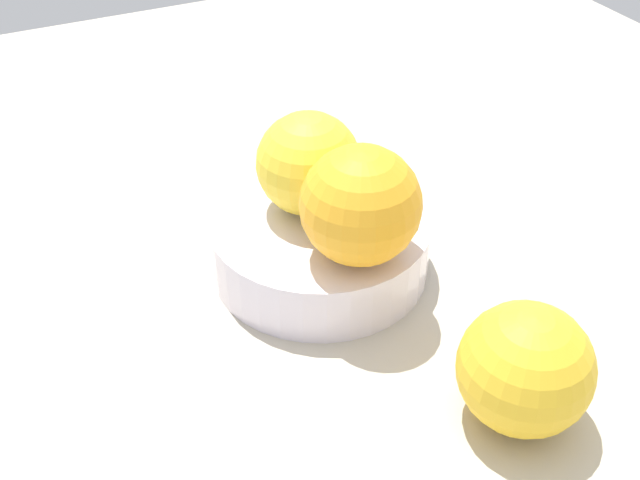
{
  "coord_description": "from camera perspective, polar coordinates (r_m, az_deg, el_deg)",
  "views": [
    {
      "loc": [
        19.32,
        40.12,
        36.9
      ],
      "look_at": [
        0.0,
        0.0,
        2.61
      ],
      "focal_mm": 43.91,
      "sensor_mm": 36.0,
      "label": 1
    }
  ],
  "objects": [
    {
      "name": "orange_loose_0",
      "position": [
        0.47,
        14.72,
        -9.06
      ],
      "size": [
        7.89,
        7.89,
        7.89
      ],
      "primitive_type": "sphere",
      "color": "yellow",
      "rests_on": "ground_plane"
    },
    {
      "name": "fruit_bowl",
      "position": [
        0.57,
        0.0,
        -0.44
      ],
      "size": [
        15.71,
        15.71,
        4.34
      ],
      "color": "silver",
      "rests_on": "ground_plane"
    },
    {
      "name": "orange_in_bowl_1",
      "position": [
        0.5,
        2.98,
        2.55
      ],
      "size": [
        7.94,
        7.94,
        7.94
      ],
      "primitive_type": "sphere",
      "color": "#F9A823",
      "rests_on": "fruit_bowl"
    },
    {
      "name": "ground_plane",
      "position": [
        0.58,
        0.0,
        -2.8
      ],
      "size": [
        110.0,
        110.0,
        2.0
      ],
      "primitive_type": "cube",
      "color": "#BCB29E"
    },
    {
      "name": "orange_in_bowl_0",
      "position": [
        0.54,
        -1.1,
        5.53
      ],
      "size": [
        7.36,
        7.36,
        7.36
      ],
      "primitive_type": "sphere",
      "color": "yellow",
      "rests_on": "fruit_bowl"
    }
  ]
}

